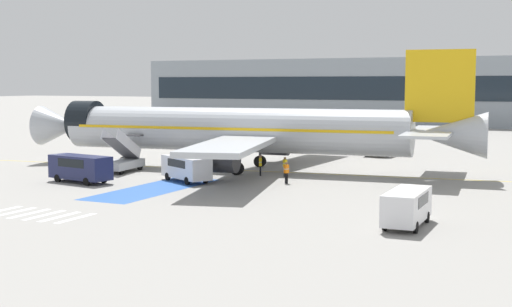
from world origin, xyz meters
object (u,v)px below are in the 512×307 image
at_px(ground_crew_3, 286,171).
at_px(terminal_building, 389,91).
at_px(airliner, 239,130).
at_px(service_van_1, 186,167).
at_px(fuel_tanker, 385,138).
at_px(traffic_cone_0, 57,174).
at_px(boarding_stairs_forward, 122,161).
at_px(service_van_0, 80,166).
at_px(ground_crew_2, 260,164).
at_px(service_van_2, 407,205).
at_px(ground_crew_0, 76,163).
at_px(ground_crew_1, 285,165).

relative_size(ground_crew_3, terminal_building, 0.02).
xyz_separation_m(airliner, terminal_building, (-6.96, 78.91, 2.69)).
height_order(airliner, service_van_1, airliner).
distance_m(fuel_tanker, service_van_1, 30.25).
bearing_deg(traffic_cone_0, boarding_stairs_forward, 60.19).
height_order(service_van_0, terminal_building, terminal_building).
distance_m(boarding_stairs_forward, terminal_building, 84.73).
distance_m(airliner, service_van_1, 9.03).
xyz_separation_m(service_van_1, ground_crew_2, (3.93, 5.89, -0.20)).
bearing_deg(ground_crew_2, fuel_tanker, -33.76).
xyz_separation_m(airliner, service_van_2, (20.15, -19.12, -2.49)).
distance_m(ground_crew_0, ground_crew_3, 19.72).
height_order(service_van_2, ground_crew_2, service_van_2).
distance_m(boarding_stairs_forward, ground_crew_1, 15.05).
bearing_deg(boarding_stairs_forward, ground_crew_1, 5.45).
bearing_deg(ground_crew_1, service_van_2, 168.39).
distance_m(fuel_tanker, traffic_cone_0, 37.19).
height_order(airliner, fuel_tanker, airliner).
height_order(service_van_0, ground_crew_1, service_van_0).
relative_size(service_van_1, ground_crew_2, 3.07).
xyz_separation_m(service_van_0, ground_crew_0, (-4.35, 4.80, -0.37)).
distance_m(ground_crew_0, traffic_cone_0, 2.95).
xyz_separation_m(service_van_2, traffic_cone_0, (-32.20, 8.27, -0.95)).
xyz_separation_m(ground_crew_1, ground_crew_2, (-2.21, -0.25, 0.04)).
bearing_deg(service_van_1, fuel_tanker, -166.78).
xyz_separation_m(service_van_0, ground_crew_2, (11.40, 10.00, -0.27)).
bearing_deg(service_van_1, ground_crew_3, 137.65).
distance_m(ground_crew_0, ground_crew_2, 16.59).
height_order(fuel_tanker, service_van_1, fuel_tanker).
distance_m(fuel_tanker, ground_crew_0, 34.94).
xyz_separation_m(fuel_tanker, terminal_building, (-15.16, 58.61, 4.55)).
xyz_separation_m(airliner, traffic_cone_0, (-12.05, -10.85, -3.44)).
distance_m(airliner, ground_crew_1, 6.78).
height_order(fuel_tanker, ground_crew_0, fuel_tanker).
relative_size(fuel_tanker, service_van_1, 1.56).
distance_m(service_van_1, ground_crew_0, 11.85).
bearing_deg(service_van_1, airliner, -153.17).
distance_m(service_van_2, ground_crew_0, 34.30).
distance_m(airliner, traffic_cone_0, 16.57).
bearing_deg(fuel_tanker, ground_crew_3, -89.64).
distance_m(airliner, service_van_0, 15.23).
height_order(airliner, service_van_2, airliner).
distance_m(service_van_1, ground_crew_2, 7.08).
bearing_deg(boarding_stairs_forward, terminal_building, 82.17).
bearing_deg(airliner, ground_crew_0, 116.58).
height_order(boarding_stairs_forward, terminal_building, terminal_building).
xyz_separation_m(airliner, ground_crew_2, (3.47, -2.78, -2.68)).
bearing_deg(ground_crew_0, traffic_cone_0, 50.90).
bearing_deg(traffic_cone_0, service_van_0, -25.14).
xyz_separation_m(traffic_cone_0, terminal_building, (5.09, 89.76, 6.13)).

